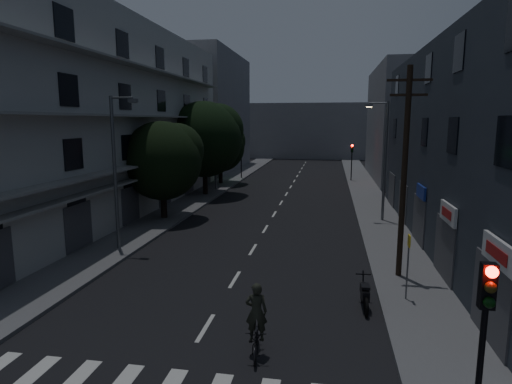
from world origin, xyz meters
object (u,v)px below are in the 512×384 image
(utility_pole, at_px, (404,169))
(motorcycle, at_px, (364,295))
(bus_stop_sign, at_px, (408,255))
(traffic_signal_near, at_px, (485,321))
(cyclist, at_px, (256,331))

(utility_pole, height_order, motorcycle, utility_pole)
(bus_stop_sign, relative_size, motorcycle, 1.29)
(traffic_signal_near, distance_m, motorcycle, 7.78)
(motorcycle, bearing_deg, bus_stop_sign, 24.02)
(utility_pole, distance_m, cyclist, 9.77)
(utility_pole, bearing_deg, traffic_signal_near, -90.60)
(utility_pole, relative_size, bus_stop_sign, 3.56)
(utility_pole, relative_size, cyclist, 4.01)
(traffic_signal_near, relative_size, cyclist, 1.83)
(utility_pole, xyz_separation_m, cyclist, (-5.14, -7.22, -4.11))
(traffic_signal_near, distance_m, bus_stop_sign, 8.01)
(motorcycle, distance_m, cyclist, 5.14)
(traffic_signal_near, xyz_separation_m, motorcycle, (-1.61, 7.15, -2.60))
(cyclist, bearing_deg, utility_pole, 47.17)
(bus_stop_sign, distance_m, cyclist, 6.91)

